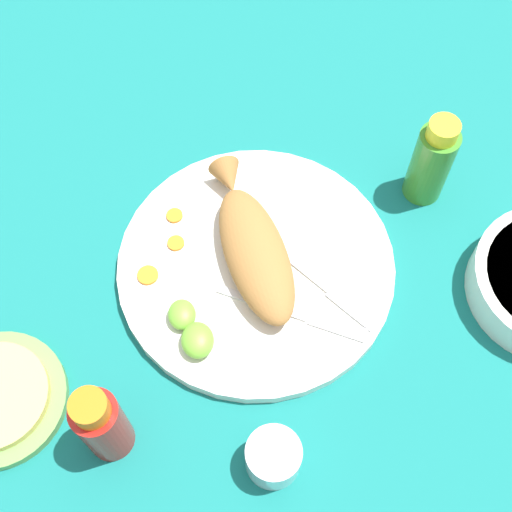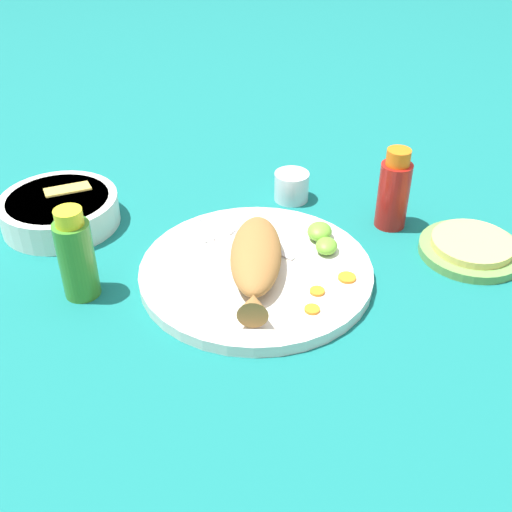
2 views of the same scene
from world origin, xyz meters
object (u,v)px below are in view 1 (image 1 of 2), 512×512
(fried_fish, at_px, (253,247))
(hot_sauce_bottle_green, at_px, (432,162))
(main_plate, at_px, (256,267))
(fork_near, at_px, (324,286))
(salt_cup, at_px, (273,458))
(fork_far, at_px, (303,315))
(hot_sauce_bottle_red, at_px, (102,424))

(fried_fish, relative_size, hot_sauce_bottle_green, 1.73)
(main_plate, relative_size, fork_near, 2.30)
(main_plate, distance_m, fork_near, 0.09)
(fried_fish, bearing_deg, fork_near, 45.92)
(fried_fish, distance_m, hot_sauce_bottle_green, 0.25)
(fork_near, distance_m, hot_sauce_bottle_green, 0.21)
(hot_sauce_bottle_green, height_order, salt_cup, hot_sauce_bottle_green)
(fork_far, xyz_separation_m, salt_cup, (0.16, -0.06, 0.00))
(hot_sauce_bottle_green, bearing_deg, fried_fish, -71.50)
(fried_fish, bearing_deg, hot_sauce_bottle_green, 98.05)
(main_plate, xyz_separation_m, salt_cup, (0.24, -0.01, 0.01))
(hot_sauce_bottle_red, xyz_separation_m, salt_cup, (0.05, 0.18, -0.04))
(hot_sauce_bottle_red, bearing_deg, salt_cup, 74.34)
(fried_fish, bearing_deg, main_plate, 0.00)
(salt_cup, bearing_deg, fork_far, 160.22)
(fried_fish, relative_size, fork_near, 1.60)
(main_plate, relative_size, hot_sauce_bottle_green, 2.48)
(fried_fish, xyz_separation_m, salt_cup, (0.25, -0.01, -0.02))
(main_plate, height_order, fork_near, fork_near)
(fork_near, distance_m, hot_sauce_bottle_red, 0.31)
(main_plate, relative_size, fork_far, 2.03)
(main_plate, bearing_deg, hot_sauce_bottle_green, 111.10)
(fried_fish, distance_m, salt_cup, 0.25)
(main_plate, bearing_deg, fork_far, 30.94)
(fork_near, relative_size, hot_sauce_bottle_red, 1.09)
(fried_fish, height_order, hot_sauce_bottle_green, hot_sauce_bottle_green)
(main_plate, height_order, salt_cup, salt_cup)
(main_plate, height_order, hot_sauce_bottle_red, hot_sauce_bottle_red)
(fork_far, distance_m, salt_cup, 0.17)
(fork_near, xyz_separation_m, hot_sauce_bottle_green, (-0.13, 0.16, 0.05))
(main_plate, relative_size, hot_sauce_bottle_red, 2.51)
(hot_sauce_bottle_red, distance_m, salt_cup, 0.19)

